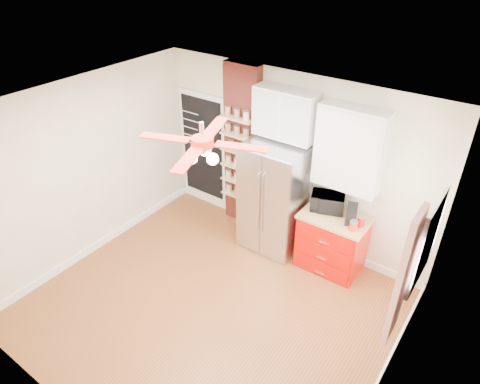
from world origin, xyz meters
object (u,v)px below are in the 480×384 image
Objects in this scene: toaster_oven at (327,202)px; canister_left at (353,226)px; fridge at (274,198)px; red_cabinet at (332,242)px; ceiling_fan at (202,143)px; pantry_jar_oats at (231,145)px; coffee_maker at (351,214)px.

canister_left is at bearing -45.67° from toaster_oven.
red_cabinet is at bearing 2.95° from fridge.
ceiling_fan reaches higher than pantry_jar_oats.
fridge is at bearing 163.47° from coffee_maker.
fridge is at bearing -8.41° from pantry_jar_oats.
fridge is 1.07m from pantry_jar_oats.
coffee_maker is at bearing -33.73° from toaster_oven.
pantry_jar_oats reaches higher than canister_left.
ceiling_fan reaches higher than toaster_oven.
fridge is 2.25m from ceiling_fan.
canister_left is at bearing 50.81° from ceiling_fan.
ceiling_fan is 2.37m from toaster_oven.
pantry_jar_oats is (-1.87, 0.08, 0.99)m from red_cabinet.
fridge is 0.82m from toaster_oven.
pantry_jar_oats is (-2.19, 0.24, 0.48)m from canister_left.
pantry_jar_oats is at bearing 159.13° from coffee_maker.
coffee_maker is (1.19, 0.03, 0.16)m from fridge.
pantry_jar_oats is at bearing 118.24° from ceiling_fan.
ceiling_fan reaches higher than canister_left.
red_cabinet is 2.04× the size of toaster_oven.
fridge reaches higher than red_cabinet.
red_cabinet is 6.86× the size of pantry_jar_oats.
coffee_maker is (0.22, -0.02, 0.58)m from red_cabinet.
fridge reaches higher than canister_left.
fridge is 1.30m from canister_left.
pantry_jar_oats is (-1.69, 0.00, 0.41)m from toaster_oven.
coffee_maker is (0.40, -0.10, 0.01)m from toaster_oven.
toaster_oven is 1.74m from pantry_jar_oats.
toaster_oven is (0.79, 0.13, 0.15)m from fridge.
pantry_jar_oats reaches higher than coffee_maker.
toaster_oven is (0.74, 1.76, -1.40)m from ceiling_fan.
canister_left is (0.50, -0.24, -0.07)m from toaster_oven.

